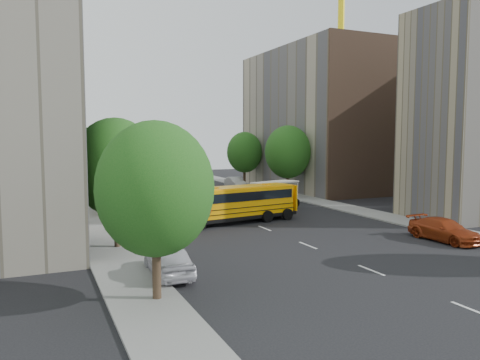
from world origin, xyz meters
TOP-DOWN VIEW (x-y plane):
  - ground at (0.00, 0.00)m, footprint 120.00×120.00m
  - sidewalk_left at (-11.50, 5.00)m, footprint 3.00×80.00m
  - sidewalk_right at (11.50, 5.00)m, footprint 3.00×80.00m
  - lane_markings at (0.00, 10.00)m, footprint 0.15×64.00m
  - building_left_redbrick at (-18.00, 28.00)m, footprint 10.00×15.00m
  - building_right_near at (18.00, -4.50)m, footprint 10.00×7.00m
  - building_right_far at (18.00, 20.00)m, footprint 10.00×22.00m
  - building_right_sidewall at (18.00, 9.00)m, footprint 10.10×0.30m
  - tower_crane at (30.25, 28.00)m, footprint 28.50×1.20m
  - street_tree_0 at (-11.00, -14.00)m, footprint 4.80×4.80m
  - street_tree_1 at (-11.00, -4.00)m, footprint 5.12×5.12m
  - street_tree_2 at (-11.00, 14.00)m, footprint 4.99×4.99m
  - street_tree_4 at (11.00, 14.00)m, footprint 5.25×5.25m
  - street_tree_5 at (11.00, 26.00)m, footprint 4.86×4.86m
  - school_bus at (-1.09, 1.04)m, footprint 10.65×3.98m
  - safari_truck at (5.03, 6.49)m, footprint 6.25×3.84m
  - parked_car_0 at (-9.60, -10.69)m, footprint 2.14×4.77m
  - parked_car_1 at (-9.60, 9.51)m, footprint 1.96×4.53m
  - parked_car_2 at (-9.60, 22.85)m, footprint 2.71×5.51m
  - parked_car_3 at (8.80, -10.46)m, footprint 2.23×5.07m
  - parked_car_4 at (8.80, 16.79)m, footprint 2.06×4.37m
  - parked_car_5 at (8.80, 24.03)m, footprint 1.75×4.64m

SIDE VIEW (x-z plane):
  - ground at x=0.00m, z-range 0.00..0.00m
  - lane_markings at x=0.00m, z-range 0.00..0.01m
  - sidewalk_left at x=-11.50m, z-range 0.00..0.12m
  - sidewalk_right at x=11.50m, z-range 0.00..0.12m
  - parked_car_4 at x=8.80m, z-range 0.00..1.44m
  - parked_car_1 at x=-9.60m, z-range 0.00..1.45m
  - parked_car_3 at x=8.80m, z-range 0.00..1.45m
  - parked_car_2 at x=-9.60m, z-range 0.00..1.50m
  - parked_car_5 at x=8.80m, z-range 0.00..1.51m
  - parked_car_0 at x=-9.60m, z-range 0.00..1.59m
  - safari_truck at x=5.03m, z-range 0.07..2.60m
  - school_bus at x=-1.09m, z-range 0.17..3.11m
  - street_tree_0 at x=-11.00m, z-range 0.94..8.35m
  - street_tree_5 at x=11.00m, z-range 0.95..8.46m
  - street_tree_2 at x=-11.00m, z-range 0.97..8.68m
  - street_tree_1 at x=-11.00m, z-range 1.00..8.90m
  - street_tree_4 at x=11.00m, z-range 1.02..9.13m
  - building_left_redbrick at x=-18.00m, z-range 0.00..13.00m
  - building_right_near at x=18.00m, z-range 0.00..17.00m
  - building_right_far at x=18.00m, z-range 0.00..18.00m
  - building_right_sidewall at x=18.00m, z-range 0.00..18.00m
  - tower_crane at x=30.25m, z-range 6.60..42.35m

